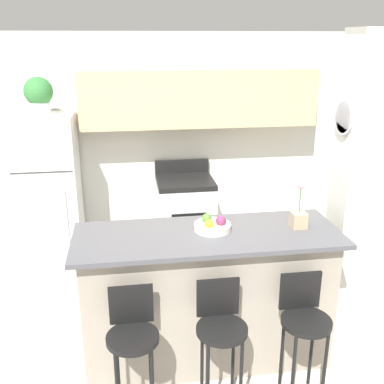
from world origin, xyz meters
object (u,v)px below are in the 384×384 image
Objects in this scene: bar_stool_left at (133,337)px; trash_bin at (102,249)px; bar_stool_mid at (221,329)px; orchid_vase at (299,213)px; stove_range at (185,215)px; refrigerator at (49,191)px; fruit_bowl at (213,225)px; potted_plant_on_fridge at (39,95)px; bar_stool_right at (304,321)px.

trash_bin is at bearing 97.93° from bar_stool_left.
orchid_vase is (0.71, 0.52, 0.59)m from bar_stool_mid.
orchid_vase reaches higher than stove_range.
refrigerator is 2.86m from bar_stool_mid.
refrigerator is at bearing 128.44° from fruit_bowl.
bar_stool_mid is at bearing -68.09° from trash_bin.
potted_plant_on_fridge is 1.05× the size of trash_bin.
bar_stool_right is at bearing -50.22° from refrigerator.
fruit_bowl is at bearing 176.18° from orchid_vase.
fruit_bowl is (0.64, 0.56, 0.52)m from bar_stool_left.
potted_plant_on_fridge reaches higher than refrigerator.
potted_plant_on_fridge is at bearing 138.17° from orchid_vase.
refrigerator reaches higher than bar_stool_right.
stove_range reaches higher than trash_bin.
bar_stool_right is at bearing -56.37° from trash_bin.
bar_stool_left is 2.46× the size of trash_bin.
stove_range is 2.47m from bar_stool_mid.
refrigerator reaches higher than fruit_bowl.
bar_stool_left is at bearing -82.07° from trash_bin.
bar_stool_left is 3.32× the size of fruit_bowl.
stove_range is 2.12m from potted_plant_on_fridge.
bar_stool_left is 2.44× the size of orchid_vase.
refrigerator is 2.43m from fruit_bowl.
bar_stool_mid is at bearing -143.65° from orchid_vase.
stove_range is at bearing 0.41° from refrigerator.
potted_plant_on_fridge reaches higher than stove_range.
bar_stool_right is at bearing -102.68° from orchid_vase.
orchid_vase is (2.16, -1.94, -0.71)m from potted_plant_on_fridge.
bar_stool_left and bar_stool_right have the same top height.
fruit_bowl reaches higher than trash_bin.
stove_range is 2.69× the size of potted_plant_on_fridge.
refrigerator reaches higher than bar_stool_left.
potted_plant_on_fridge reaches higher than bar_stool_mid.
potted_plant_on_fridge is (-0.00, 0.00, 1.07)m from refrigerator.
bar_stool_left reaches higher than trash_bin.
orchid_vase reaches higher than bar_stool_mid.
fruit_bowl is at bearing 85.34° from bar_stool_mid.
orchid_vase is at bearing -41.83° from potted_plant_on_fridge.
potted_plant_on_fridge is 1.82m from trash_bin.
fruit_bowl is (1.50, -1.89, -0.78)m from potted_plant_on_fridge.
trash_bin is at bearing -20.94° from refrigerator.
trash_bin is (-0.95, 1.68, -0.94)m from fruit_bowl.
refrigerator is 6.05× the size of fruit_bowl.
stove_range is 2.17m from orchid_vase.
orchid_vase is (2.16, -1.93, 0.36)m from refrigerator.
orchid_vase reaches higher than fruit_bowl.
stove_range is 1.15× the size of bar_stool_left.
trash_bin is (-0.90, 2.24, -0.43)m from bar_stool_mid.
refrigerator is at bearing 159.06° from trash_bin.
fruit_bowl is at bearing -60.54° from trash_bin.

